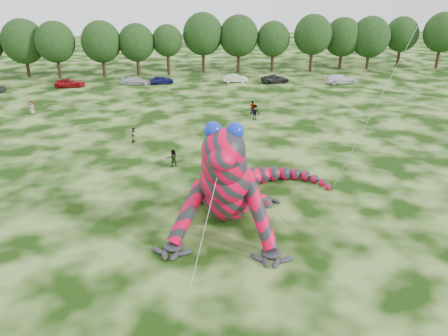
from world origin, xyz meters
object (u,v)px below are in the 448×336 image
car_4 (161,80)px  tree_14 (342,43)px  tree_5 (24,48)px  tree_15 (370,43)px  spectator_4 (32,107)px  tree_9 (168,50)px  inflatable_gecko (231,161)px  tree_16 (401,42)px  car_2 (70,83)px  car_7 (341,79)px  tree_7 (102,49)px  tree_6 (56,50)px  spectator_3 (253,107)px  tree_10 (203,43)px  tree_8 (137,50)px  tree_11 (239,44)px  car_5 (235,78)px  car_3 (135,81)px  spectator_5 (173,158)px  tree_13 (312,43)px  spectator_2 (255,112)px  car_6 (275,79)px  tree_12 (273,47)px  tree_17 (441,41)px  spectator_1 (134,135)px

car_4 → tree_14: bearing=-83.6°
tree_5 → tree_15: size_ratio=1.02×
car_4 → spectator_4: bearing=124.9°
tree_9 → inflatable_gecko: bearing=-86.0°
tree_16 → car_2: (-60.07, -9.75, -4.04)m
car_7 → spectator_4: (-45.28, -11.55, 0.11)m
tree_7 → tree_6: bearing=-179.1°
tree_16 → spectator_3: 44.51m
tree_10 → tree_8: bearing=-172.2°
tree_14 → tree_11: bearing=-178.5°
tree_8 → car_5: tree_8 is taller
car_3 → spectator_5: spectator_5 is taller
spectator_5 → tree_10: bearing=-123.8°
tree_15 → car_5: size_ratio=2.40×
spectator_3 → tree_5: bearing=-52.9°
tree_9 → car_5: size_ratio=2.16×
tree_10 → car_4: 12.43m
tree_13 → tree_14: 6.54m
spectator_2 → tree_15: bearing=52.4°
tree_7 → spectator_4: 23.36m
tree_9 → car_6: tree_9 is taller
spectator_4 → car_5: bearing=20.6°
spectator_5 → car_6: bearing=-143.1°
tree_6 → spectator_2: tree_6 is taller
tree_7 → tree_9: 11.17m
tree_7 → tree_12: 30.11m
tree_11 → tree_16: bearing=2.1°
tree_9 → tree_16: tree_16 is taller
tree_10 → car_7: bearing=-30.0°
tree_14 → tree_10: bearing=-179.7°
car_3 → spectator_3: bearing=-130.7°
tree_6 → tree_11: bearing=2.8°
tree_17 → car_6: bearing=-166.0°
tree_12 → spectator_3: 28.17m
tree_12 → car_2: tree_12 is taller
tree_5 → tree_16: tree_5 is taller
tree_11 → tree_13: bearing=-4.6°
tree_15 → tree_17: bearing=-4.7°
tree_7 → car_4: 12.67m
tree_5 → tree_6: bearing=-17.5°
tree_6 → tree_17: tree_17 is taller
tree_8 → spectator_4: bearing=-118.9°
tree_8 → tree_10: (11.61, 1.59, 0.78)m
tree_17 → car_5: (-40.08, -7.11, -4.49)m
tree_7 → car_2: (-4.54, -7.18, -4.10)m
tree_15 → tree_13: bearing=-176.7°
tree_7 → spectator_5: size_ratio=5.85×
tree_16 → spectator_1: (-48.60, -36.96, -3.89)m
tree_16 → spectator_3: bearing=-140.6°
tree_9 → spectator_1: (-4.21, -34.93, -3.55)m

